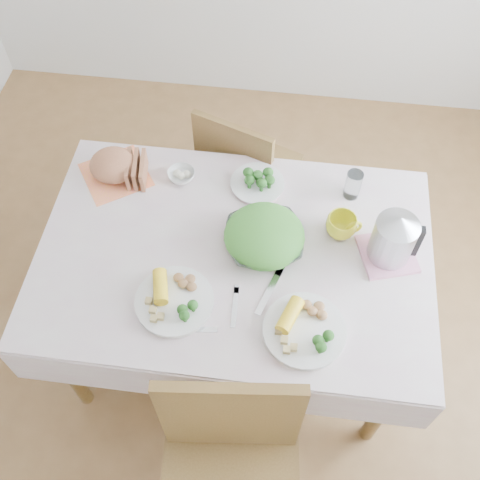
# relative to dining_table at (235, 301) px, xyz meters

# --- Properties ---
(floor) EXTENTS (3.60, 3.60, 0.00)m
(floor) POSITION_rel_dining_table_xyz_m (0.00, 0.00, -0.38)
(floor) COLOR brown
(floor) RESTS_ON ground
(dining_table) EXTENTS (1.40, 0.90, 0.75)m
(dining_table) POSITION_rel_dining_table_xyz_m (0.00, 0.00, 0.00)
(dining_table) COLOR brown
(dining_table) RESTS_ON floor
(tablecloth) EXTENTS (1.50, 1.00, 0.01)m
(tablecloth) POSITION_rel_dining_table_xyz_m (0.00, 0.00, 0.38)
(tablecloth) COLOR beige
(tablecloth) RESTS_ON dining_table
(chair_far) EXTENTS (0.52, 0.52, 0.89)m
(chair_far) POSITION_rel_dining_table_xyz_m (-0.02, 0.71, 0.09)
(chair_far) COLOR brown
(chair_far) RESTS_ON floor
(salad_bowl) EXTENTS (0.35, 0.35, 0.07)m
(salad_bowl) POSITION_rel_dining_table_xyz_m (0.11, 0.05, 0.42)
(salad_bowl) COLOR white
(salad_bowl) RESTS_ON tablecloth
(dinner_plate_left) EXTENTS (0.31, 0.31, 0.02)m
(dinner_plate_left) POSITION_rel_dining_table_xyz_m (-0.18, -0.24, 0.40)
(dinner_plate_left) COLOR white
(dinner_plate_left) RESTS_ON tablecloth
(dinner_plate_right) EXTENTS (0.41, 0.41, 0.02)m
(dinner_plate_right) POSITION_rel_dining_table_xyz_m (0.28, -0.30, 0.40)
(dinner_plate_right) COLOR white
(dinner_plate_right) RESTS_ON tablecloth
(broccoli_plate) EXTENTS (0.25, 0.25, 0.02)m
(broccoli_plate) POSITION_rel_dining_table_xyz_m (0.05, 0.34, 0.40)
(broccoli_plate) COLOR beige
(broccoli_plate) RESTS_ON tablecloth
(napkin) EXTENTS (0.35, 0.35, 0.00)m
(napkin) POSITION_rel_dining_table_xyz_m (-0.54, 0.32, 0.39)
(napkin) COLOR #FF8953
(napkin) RESTS_ON tablecloth
(bread_loaf) EXTENTS (0.25, 0.25, 0.12)m
(bread_loaf) POSITION_rel_dining_table_xyz_m (-0.54, 0.32, 0.45)
(bread_loaf) COLOR #945839
(bread_loaf) RESTS_ON napkin
(fruit_bowl) EXTENTS (0.12, 0.12, 0.04)m
(fruit_bowl) POSITION_rel_dining_table_xyz_m (-0.27, 0.34, 0.40)
(fruit_bowl) COLOR white
(fruit_bowl) RESTS_ON tablecloth
(yellow_mug) EXTENTS (0.15, 0.15, 0.09)m
(yellow_mug) POSITION_rel_dining_table_xyz_m (0.39, 0.14, 0.43)
(yellow_mug) COLOR yellow
(yellow_mug) RESTS_ON tablecloth
(glass_tumbler) EXTENTS (0.09, 0.09, 0.13)m
(glass_tumbler) POSITION_rel_dining_table_xyz_m (0.43, 0.34, 0.45)
(glass_tumbler) COLOR white
(glass_tumbler) RESTS_ON tablecloth
(pink_tray) EXTENTS (0.25, 0.25, 0.02)m
(pink_tray) POSITION_rel_dining_table_xyz_m (0.58, 0.06, 0.40)
(pink_tray) COLOR pink
(pink_tray) RESTS_ON tablecloth
(electric_kettle) EXTENTS (0.18, 0.18, 0.22)m
(electric_kettle) POSITION_rel_dining_table_xyz_m (0.58, 0.06, 0.51)
(electric_kettle) COLOR #B2B5BA
(electric_kettle) RESTS_ON pink_tray
(fork_left) EXTENTS (0.03, 0.16, 0.00)m
(fork_left) POSITION_rel_dining_table_xyz_m (0.03, -0.23, 0.39)
(fork_left) COLOR silver
(fork_left) RESTS_ON tablecloth
(fork_right) EXTENTS (0.09, 0.21, 0.00)m
(fork_right) POSITION_rel_dining_table_xyz_m (0.15, -0.15, 0.39)
(fork_right) COLOR silver
(fork_right) RESTS_ON tablecloth
(knife) EXTENTS (0.18, 0.04, 0.00)m
(knife) POSITION_rel_dining_table_xyz_m (-0.10, -0.34, 0.39)
(knife) COLOR silver
(knife) RESTS_ON tablecloth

